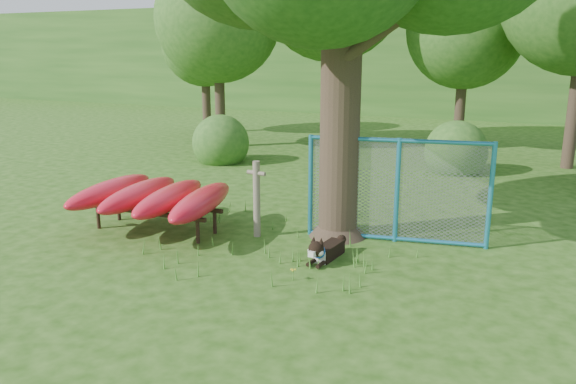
% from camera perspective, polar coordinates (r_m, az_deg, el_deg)
% --- Properties ---
extents(ground, '(80.00, 80.00, 0.00)m').
position_cam_1_polar(ground, '(9.34, -4.20, -7.49)').
color(ground, '#1F470E').
rests_on(ground, ground).
extents(wooden_post, '(0.40, 0.15, 1.46)m').
position_cam_1_polar(wooden_post, '(10.54, -3.20, -0.52)').
color(wooden_post, '#6D6352').
rests_on(wooden_post, ground).
extents(kayak_rack, '(3.12, 2.77, 0.92)m').
position_cam_1_polar(kayak_rack, '(11.16, -13.43, -0.42)').
color(kayak_rack, black).
rests_on(kayak_rack, ground).
extents(husky_dog, '(0.37, 1.13, 0.50)m').
position_cam_1_polar(husky_dog, '(9.50, 3.76, -5.95)').
color(husky_dog, black).
rests_on(husky_dog, ground).
extents(fence_section, '(3.27, 0.65, 3.22)m').
position_cam_1_polar(fence_section, '(10.38, 11.02, 0.13)').
color(fence_section, teal).
rests_on(fence_section, ground).
extents(wildflower_clump, '(0.09, 0.09, 0.20)m').
position_cam_1_polar(wildflower_clump, '(8.70, 0.51, -8.00)').
color(wildflower_clump, '#4C892C').
rests_on(wildflower_clump, ground).
extents(bg_tree_a, '(4.40, 4.40, 6.70)m').
position_cam_1_polar(bg_tree_a, '(20.62, -7.17, 16.97)').
color(bg_tree_a, '#34271C').
rests_on(bg_tree_a, ground).
extents(bg_tree_c, '(4.00, 4.00, 6.12)m').
position_cam_1_polar(bg_tree_c, '(20.79, 17.61, 15.38)').
color(bg_tree_c, '#34271C').
rests_on(bg_tree_c, ground).
extents(bg_tree_f, '(3.60, 3.60, 5.55)m').
position_cam_1_polar(bg_tree_f, '(24.47, -8.50, 14.71)').
color(bg_tree_f, '#34271C').
rests_on(bg_tree_f, ground).
extents(shrub_left, '(1.80, 1.80, 1.80)m').
position_cam_1_polar(shrub_left, '(18.01, -6.80, 3.06)').
color(shrub_left, '#2B5B1D').
rests_on(shrub_left, ground).
extents(shrub_mid, '(1.80, 1.80, 1.80)m').
position_cam_1_polar(shrub_mid, '(17.10, 16.54, 1.97)').
color(shrub_mid, '#2B5B1D').
rests_on(shrub_mid, ground).
extents(wooded_hillside, '(80.00, 12.00, 6.00)m').
position_cam_1_polar(wooded_hillside, '(35.85, 18.16, 12.79)').
color(wooded_hillside, '#2B5B1D').
rests_on(wooded_hillside, ground).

